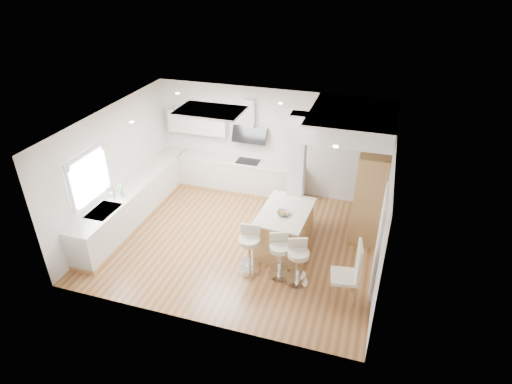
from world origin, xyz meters
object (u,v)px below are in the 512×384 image
at_px(bar_stool_a, 249,247).
at_px(dining_chair, 351,270).
at_px(peninsula, 285,229).
at_px(bar_stool_c, 298,260).
at_px(bar_stool_b, 280,254).

xyz_separation_m(bar_stool_a, dining_chair, (2.03, -0.23, 0.10)).
bearing_deg(bar_stool_a, peninsula, 56.93).
distance_m(bar_stool_a, bar_stool_c, 1.01).
bearing_deg(bar_stool_a, dining_chair, -13.78).
bearing_deg(bar_stool_b, peninsula, 75.83).
bearing_deg(bar_stool_a, bar_stool_c, -11.43).
bearing_deg(bar_stool_c, bar_stool_a, 155.85).
xyz_separation_m(peninsula, bar_stool_b, (0.14, -0.98, 0.07)).
bearing_deg(bar_stool_b, dining_chair, -32.22).
bearing_deg(bar_stool_b, bar_stool_a, 159.06).
bearing_deg(peninsula, bar_stool_b, -78.72).
relative_size(peninsula, bar_stool_c, 1.63).
xyz_separation_m(bar_stool_b, dining_chair, (1.41, -0.25, 0.14)).
height_order(bar_stool_c, dining_chair, dining_chair).
xyz_separation_m(bar_stool_b, bar_stool_c, (0.39, -0.09, 0.00)).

